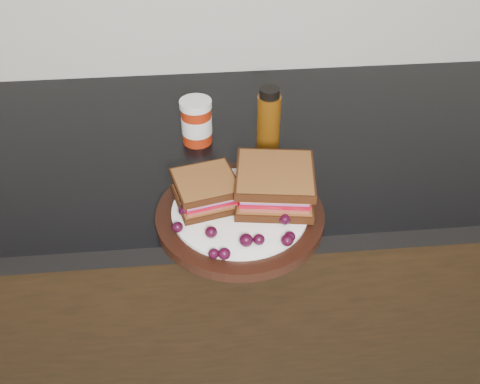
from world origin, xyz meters
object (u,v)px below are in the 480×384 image
object	(u,v)px
oil_bottle	(269,118)
condiment_jar	(197,122)
sandwich_left	(206,190)
plate	(240,216)

from	to	relation	value
oil_bottle	condiment_jar	bearing A→B (deg)	167.43
oil_bottle	sandwich_left	bearing A→B (deg)	-124.60
sandwich_left	condiment_jar	xyz separation A→B (m)	(-0.01, 0.22, -0.00)
plate	condiment_jar	distance (m)	0.26
sandwich_left	condiment_jar	size ratio (longest dim) A/B	1.07
plate	sandwich_left	bearing A→B (deg)	154.59
sandwich_left	oil_bottle	world-z (taller)	oil_bottle
plate	condiment_jar	xyz separation A→B (m)	(-0.06, 0.24, 0.04)
sandwich_left	condiment_jar	distance (m)	0.22
sandwich_left	condiment_jar	bearing A→B (deg)	78.89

